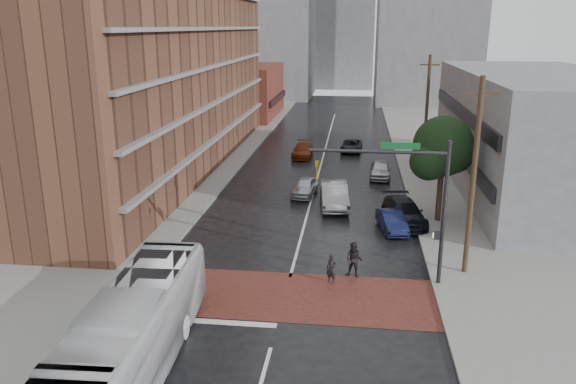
% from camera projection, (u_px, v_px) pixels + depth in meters
% --- Properties ---
extents(ground, '(160.00, 160.00, 0.00)m').
position_uv_depth(ground, '(284.00, 301.00, 25.91)').
color(ground, black).
rests_on(ground, ground).
extents(crosswalk, '(14.00, 5.00, 0.02)m').
position_uv_depth(crosswalk, '(285.00, 296.00, 26.38)').
color(crosswalk, brown).
rests_on(crosswalk, ground).
extents(sidewalk_west, '(9.00, 90.00, 0.15)m').
position_uv_depth(sidewalk_west, '(194.00, 165.00, 51.01)').
color(sidewalk_west, gray).
rests_on(sidewalk_west, ground).
extents(sidewalk_east, '(9.00, 90.00, 0.15)m').
position_uv_depth(sidewalk_east, '(453.00, 172.00, 48.36)').
color(sidewalk_east, gray).
rests_on(sidewalk_east, ground).
extents(apartment_block, '(10.00, 44.00, 28.00)m').
position_uv_depth(apartment_block, '(153.00, 3.00, 46.40)').
color(apartment_block, brown).
rests_on(apartment_block, ground).
extents(storefront_west, '(8.00, 16.00, 7.00)m').
position_uv_depth(storefront_west, '(248.00, 91.00, 77.70)').
color(storefront_west, maroon).
rests_on(storefront_west, ground).
extents(building_east, '(11.00, 26.00, 9.00)m').
position_uv_depth(building_east, '(537.00, 134.00, 41.76)').
color(building_east, gray).
rests_on(building_east, ground).
extents(distant_tower_west, '(18.00, 16.00, 32.00)m').
position_uv_depth(distant_tower_west, '(261.00, 3.00, 97.23)').
color(distant_tower_west, gray).
rests_on(distant_tower_west, ground).
extents(distant_tower_center, '(12.00, 10.00, 24.00)m').
position_uv_depth(distant_tower_center, '(344.00, 27.00, 112.93)').
color(distant_tower_center, gray).
rests_on(distant_tower_center, ground).
extents(street_tree, '(4.20, 4.10, 6.90)m').
position_uv_depth(street_tree, '(443.00, 150.00, 35.04)').
color(street_tree, '#332319').
rests_on(street_tree, ground).
extents(signal_mast, '(6.50, 0.30, 7.20)m').
position_uv_depth(signal_mast, '(414.00, 192.00, 26.27)').
color(signal_mast, '#2D2D33').
rests_on(signal_mast, ground).
extents(utility_pole_near, '(1.60, 0.26, 10.00)m').
position_uv_depth(utility_pole_near, '(473.00, 177.00, 27.24)').
color(utility_pole_near, '#473321').
rests_on(utility_pole_near, ground).
extents(utility_pole_far, '(1.60, 0.26, 10.00)m').
position_uv_depth(utility_pole_far, '(426.00, 115.00, 46.28)').
color(utility_pole_far, '#473321').
rests_on(utility_pole_far, ground).
extents(transit_bus, '(3.12, 11.48, 3.17)m').
position_uv_depth(transit_bus, '(134.00, 330.00, 20.33)').
color(transit_bus, silver).
rests_on(transit_bus, ground).
extents(pedestrian_a, '(0.65, 0.55, 1.53)m').
position_uv_depth(pedestrian_a, '(332.00, 269.00, 27.47)').
color(pedestrian_a, black).
rests_on(pedestrian_a, ground).
extents(pedestrian_b, '(1.06, 0.94, 1.84)m').
position_uv_depth(pedestrian_b, '(354.00, 260.00, 28.14)').
color(pedestrian_b, black).
rests_on(pedestrian_b, ground).
extents(car_travel_a, '(2.03, 4.05, 1.32)m').
position_uv_depth(car_travel_a, '(305.00, 187.00, 41.88)').
color(car_travel_a, '#B7BABF').
rests_on(car_travel_a, ground).
extents(car_travel_b, '(2.36, 5.39, 1.72)m').
position_uv_depth(car_travel_b, '(334.00, 195.00, 39.19)').
color(car_travel_b, '#ADAEB5').
rests_on(car_travel_b, ground).
extents(car_travel_c, '(1.91, 4.55, 1.31)m').
position_uv_depth(car_travel_c, '(303.00, 150.00, 54.24)').
color(car_travel_c, maroon).
rests_on(car_travel_c, ground).
extents(suv_travel, '(2.27, 4.40, 1.19)m').
position_uv_depth(suv_travel, '(351.00, 146.00, 56.54)').
color(suv_travel, black).
rests_on(suv_travel, ground).
extents(car_parked_near, '(1.97, 3.91, 1.23)m').
position_uv_depth(car_parked_near, '(392.00, 221.00, 34.62)').
color(car_parked_near, '#121941').
rests_on(car_parked_near, ground).
extents(car_parked_mid, '(3.01, 5.46, 1.50)m').
position_uv_depth(car_parked_mid, '(404.00, 212.00, 35.88)').
color(car_parked_mid, black).
rests_on(car_parked_mid, ground).
extents(car_parked_far, '(1.88, 4.27, 1.43)m').
position_uv_depth(car_parked_far, '(380.00, 169.00, 46.77)').
color(car_parked_far, '#ABAEB3').
rests_on(car_parked_far, ground).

